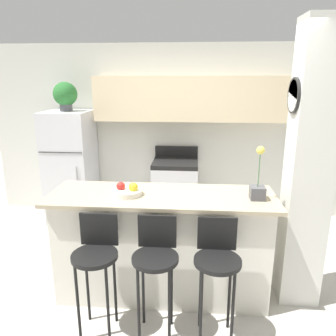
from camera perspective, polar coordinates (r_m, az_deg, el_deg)
The scene contains 12 objects.
ground_plane at distance 3.51m, azimuth -0.99°, elevation -20.74°, with size 14.00×14.00×0.00m, color beige.
wall_back at distance 4.88m, azimuth 2.39°, elevation 8.48°, with size 5.60×0.38×2.55m.
pillar_right at distance 3.13m, azimuth 23.25°, elevation -0.41°, with size 0.38×0.32×2.55m.
counter_bar at distance 3.22m, azimuth -1.04°, elevation -13.23°, with size 2.08×0.68×1.04m.
refrigerator at distance 5.02m, azimuth -16.52°, elevation 0.24°, with size 0.64×0.71×1.62m.
stove_range at distance 4.85m, azimuth 1.26°, elevation -3.92°, with size 0.65×0.62×1.07m.
bar_stool_left at distance 2.80m, azimuth -12.40°, elevation -14.84°, with size 0.37×0.37×1.00m.
bar_stool_mid at distance 2.70m, azimuth -2.14°, elevation -15.58°, with size 0.37×0.37×1.00m.
bar_stool_right at distance 2.70m, azimuth 8.55°, elevation -15.84°, with size 0.37×0.37×1.00m.
potted_plant_on_fridge at distance 4.86m, azimuth -17.47°, elevation 12.02°, with size 0.33×0.33×0.40m.
orchid_vase at distance 2.97m, azimuth 15.37°, elevation -3.11°, with size 0.13×0.13×0.48m.
fruit_bowl at distance 3.01m, azimuth -7.14°, elevation -4.00°, with size 0.27×0.27×0.12m.
Camera 1 is at (0.28, -2.81, 2.07)m, focal length 35.00 mm.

